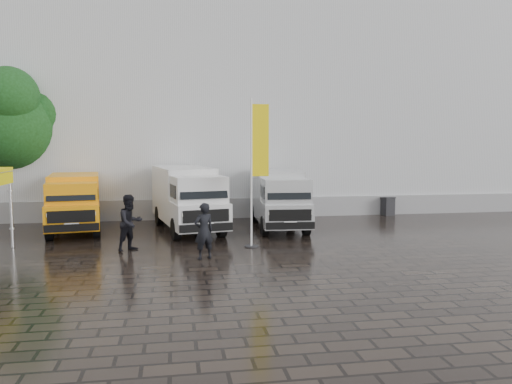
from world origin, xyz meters
TOP-DOWN VIEW (x-y plane):
  - ground at (0.00, 0.00)m, footprint 120.00×120.00m
  - exhibition_hall at (2.00, 16.00)m, footprint 44.00×16.00m
  - hall_plinth at (2.00, 7.95)m, footprint 44.00×0.15m
  - van_yellow at (-7.35, 5.14)m, footprint 2.72×5.43m
  - van_white at (-2.61, 4.70)m, footprint 3.21×6.48m
  - van_silver at (1.37, 4.70)m, footprint 2.25×5.92m
  - flagpole at (-0.25, 0.88)m, footprint 0.88×0.50m
  - tree at (-10.84, 8.68)m, footprint 4.15×4.20m
  - wheelie_bin at (7.80, 7.60)m, footprint 0.67×0.67m
  - person_front at (-2.25, -0.77)m, footprint 0.78×0.65m
  - person_tent at (-4.70, 0.92)m, footprint 1.21×1.19m

SIDE VIEW (x-z plane):
  - ground at x=0.00m, z-range 0.00..0.00m
  - wheelie_bin at x=7.80m, z-range 0.00..0.96m
  - hall_plinth at x=2.00m, z-range 0.00..1.00m
  - person_front at x=-2.25m, z-range 0.00..1.83m
  - person_tent at x=-4.70m, z-range 0.00..1.97m
  - van_yellow at x=-7.35m, z-range 0.00..2.40m
  - van_silver at x=1.37m, z-range 0.00..2.53m
  - van_white at x=-2.61m, z-range 0.00..2.69m
  - flagpole at x=-0.25m, z-range 0.34..5.67m
  - tree at x=-10.84m, z-range 1.06..8.51m
  - exhibition_hall at x=2.00m, z-range 0.00..12.00m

